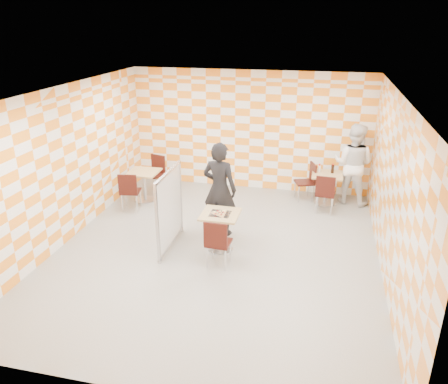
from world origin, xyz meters
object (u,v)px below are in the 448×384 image
sport_bottle (319,168)px  main_table (220,225)px  chair_second_front (325,191)px  second_table (326,184)px  soda_bottle (333,169)px  man_dark (220,189)px  man_white (353,164)px  chair_second_side (308,179)px  chair_empty_near (129,189)px  chair_empty_far (156,170)px  chair_main_front (217,240)px  partition (170,209)px  empty_table (144,181)px

sport_bottle → main_table: bearing=-121.6°
chair_second_front → sport_bottle: (-0.17, 0.70, 0.29)m
main_table → second_table: same height
main_table → soda_bottle: bearing=54.0°
man_dark → man_white: (2.67, 2.28, -0.01)m
sport_bottle → chair_second_side: bearing=170.3°
chair_empty_near → man_dark: man_dark is taller
chair_empty_far → chair_main_front: bearing=-53.8°
main_table → chair_second_front: (1.91, 2.12, 0.04)m
sport_bottle → chair_second_front: bearing=-76.3°
chair_second_front → partition: bearing=-142.1°
second_table → chair_second_front: chair_second_front is taller
second_table → chair_empty_far: size_ratio=0.81×
main_table → man_dark: 0.82m
second_table → man_white: size_ratio=0.39×
chair_second_front → chair_main_front: bearing=-122.9°
sport_bottle → empty_table: bearing=-167.5°
empty_table → man_dark: 2.55m
chair_empty_far → man_dark: man_dark is taller
man_white → chair_second_side: bearing=22.7°
man_white → chair_main_front: bearing=74.6°
chair_second_side → man_white: (1.00, 0.08, 0.42)m
man_white → soda_bottle: 0.49m
empty_table → man_white: man_white is taller
chair_empty_near → partition: (1.47, -1.37, 0.25)m
sport_bottle → soda_bottle: (0.30, -0.01, 0.01)m
partition → soda_bottle: bearing=44.3°
man_dark → man_white: size_ratio=1.01×
main_table → sport_bottle: 3.33m
chair_second_side → chair_empty_near: 4.24m
chair_second_side → soda_bottle: bearing=-5.2°
second_table → partition: size_ratio=0.48×
man_white → main_table: bearing=67.8°
second_table → soda_bottle: soda_bottle is taller
man_dark → second_table: bearing=-125.6°
chair_second_side → chair_empty_far: same height
chair_empty_near → partition: size_ratio=0.60×
second_table → chair_second_front: bearing=-92.2°
empty_table → man_dark: size_ratio=0.39×
chair_empty_near → chair_empty_far: same height
man_white → sport_bottle: bearing=27.2°
man_white → chair_empty_far: bearing=22.0°
chair_second_front → chair_empty_near: size_ratio=1.00×
chair_second_side → soda_bottle: size_ratio=4.02×
chair_second_front → chair_empty_near: (-4.33, -0.86, 0.00)m
empty_table → man_white: size_ratio=0.39×
chair_second_side → sport_bottle: sport_bottle is taller
man_white → soda_bottle: bearing=34.0°
chair_empty_near → soda_bottle: soda_bottle is taller
chair_empty_far → sport_bottle: 4.06m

